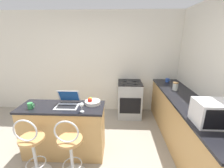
{
  "coord_description": "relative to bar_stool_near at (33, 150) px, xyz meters",
  "views": [
    {
      "loc": [
        0.58,
        -1.6,
        1.96
      ],
      "look_at": [
        0.45,
        1.47,
        1.0
      ],
      "focal_mm": 24.0,
      "sensor_mm": 36.0,
      "label": 1
    }
  ],
  "objects": [
    {
      "name": "wine_glass_tall",
      "position": [
        0.64,
        0.32,
        0.55
      ],
      "size": [
        0.06,
        0.06,
        0.15
      ],
      "color": "silver",
      "rests_on": "breakfast_bar"
    },
    {
      "name": "stove_range",
      "position": [
        1.46,
        1.9,
        -0.01
      ],
      "size": [
        0.58,
        0.61,
        0.91
      ],
      "color": "#9EA3A8",
      "rests_on": "ground_plane"
    },
    {
      "name": "mug_green",
      "position": [
        -0.18,
        0.39,
        0.49
      ],
      "size": [
        0.1,
        0.08,
        0.09
      ],
      "color": "#338447",
      "rests_on": "breakfast_bar"
    },
    {
      "name": "breakfast_bar",
      "position": [
        0.27,
        0.5,
        -0.01
      ],
      "size": [
        1.37,
        0.51,
        0.9
      ],
      "color": "tan",
      "rests_on": "ground_plane"
    },
    {
      "name": "fruit_bowl",
      "position": [
        0.75,
        0.6,
        0.48
      ],
      "size": [
        0.26,
        0.26,
        0.11
      ],
      "color": "silver",
      "rests_on": "breakfast_bar"
    },
    {
      "name": "microwave",
      "position": [
        2.38,
        0.07,
        0.6
      ],
      "size": [
        0.47,
        0.34,
        0.31
      ],
      "color": "silver",
      "rests_on": "counter_right"
    },
    {
      "name": "bar_stool_far",
      "position": [
        0.53,
        0.0,
        0.0
      ],
      "size": [
        0.4,
        0.4,
        0.99
      ],
      "color": "silver",
      "rests_on": "ground_plane"
    },
    {
      "name": "bar_stool_near",
      "position": [
        0.0,
        0.0,
        0.0
      ],
      "size": [
        0.4,
        0.4,
        0.99
      ],
      "color": "silver",
      "rests_on": "ground_plane"
    },
    {
      "name": "wall_back",
      "position": [
        0.59,
        2.25,
        0.84
      ],
      "size": [
        12.0,
        0.06,
        2.6
      ],
      "color": "silver",
      "rests_on": "ground_plane"
    },
    {
      "name": "mug_blue",
      "position": [
        2.39,
        1.97,
        0.49
      ],
      "size": [
        0.11,
        0.09,
        0.09
      ],
      "color": "#2D51AD",
      "rests_on": "counter_right"
    },
    {
      "name": "laptop",
      "position": [
        0.36,
        0.53,
        0.5
      ],
      "size": [
        0.36,
        0.32,
        0.24
      ],
      "color": "#B7BABF",
      "rests_on": "breakfast_bar"
    },
    {
      "name": "counter_right",
      "position": [
        2.41,
        0.83,
        -0.01
      ],
      "size": [
        0.63,
        2.81,
        0.9
      ],
      "color": "tan",
      "rests_on": "ground_plane"
    },
    {
      "name": "storage_jar",
      "position": [
        2.37,
        1.36,
        0.53
      ],
      "size": [
        0.11,
        0.11,
        0.17
      ],
      "color": "silver",
      "rests_on": "counter_right"
    }
  ]
}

